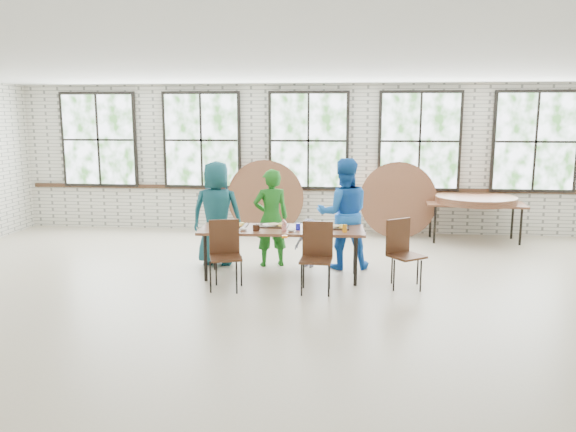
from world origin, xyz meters
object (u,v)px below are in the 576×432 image
object	(u,v)px
storage_table	(475,206)
chair_near_left	(225,248)
dining_table	(282,232)
chair_near_right	(317,251)

from	to	relation	value
storage_table	chair_near_left	bearing A→B (deg)	-135.84
dining_table	storage_table	distance (m)	4.40
chair_near_left	storage_table	world-z (taller)	chair_near_left
chair_near_left	chair_near_right	bearing A→B (deg)	-17.19
chair_near_left	storage_table	xyz separation A→B (m)	(4.11, 3.39, 0.13)
chair_near_right	storage_table	bearing A→B (deg)	53.49
storage_table	dining_table	bearing A→B (deg)	-135.63
chair_near_left	storage_table	size ratio (longest dim) A/B	0.51
chair_near_left	storage_table	distance (m)	5.33
chair_near_left	chair_near_right	world-z (taller)	same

